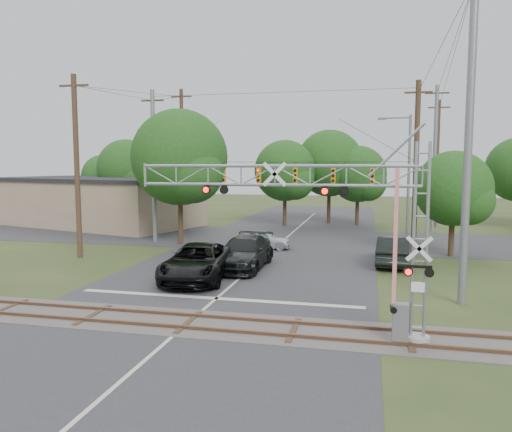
% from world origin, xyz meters
% --- Properties ---
extents(ground, '(160.00, 160.00, 0.00)m').
position_xyz_m(ground, '(0.00, 0.00, 0.00)').
color(ground, '#2C3F1D').
rests_on(ground, ground).
extents(road_main, '(14.00, 90.00, 0.02)m').
position_xyz_m(road_main, '(0.00, 10.00, 0.01)').
color(road_main, '#2D2D30').
rests_on(road_main, ground).
extents(road_cross, '(90.00, 12.00, 0.02)m').
position_xyz_m(road_cross, '(0.00, 24.00, 0.01)').
color(road_cross, '#2D2D30').
rests_on(road_cross, ground).
extents(railroad_track, '(90.00, 3.20, 0.17)m').
position_xyz_m(railroad_track, '(0.00, 2.00, 0.03)').
color(railroad_track, '#514C47').
rests_on(railroad_track, ground).
extents(crossing_gantry, '(10.18, 0.86, 6.70)m').
position_xyz_m(crossing_gantry, '(5.23, 1.64, 4.16)').
color(crossing_gantry, '#979892').
rests_on(crossing_gantry, ground).
extents(traffic_signal_span, '(19.34, 0.36, 11.50)m').
position_xyz_m(traffic_signal_span, '(0.91, 20.00, 5.65)').
color(traffic_signal_span, gray).
rests_on(traffic_signal_span, ground).
extents(pickup_black, '(3.75, 6.88, 1.83)m').
position_xyz_m(pickup_black, '(-2.08, 8.87, 0.91)').
color(pickup_black, black).
rests_on(pickup_black, ground).
extents(car_dark, '(2.61, 6.26, 1.81)m').
position_xyz_m(car_dark, '(-0.44, 12.18, 0.90)').
color(car_dark, black).
rests_on(car_dark, ground).
extents(sedan_silver, '(4.10, 1.96, 1.35)m').
position_xyz_m(sedan_silver, '(-0.78, 18.84, 0.68)').
color(sedan_silver, silver).
rests_on(sedan_silver, ground).
extents(suv_dark, '(2.18, 5.34, 1.72)m').
position_xyz_m(suv_dark, '(7.99, 15.12, 0.86)').
color(suv_dark, black).
rests_on(suv_dark, ground).
extents(commercial_building, '(21.90, 15.23, 4.65)m').
position_xyz_m(commercial_building, '(-19.66, 28.92, 2.33)').
color(commercial_building, '#8C785D').
rests_on(commercial_building, ground).
extents(streetlight, '(2.62, 0.27, 9.83)m').
position_xyz_m(streetlight, '(9.30, 26.22, 5.50)').
color(streetlight, gray).
rests_on(streetlight, ground).
extents(utility_poles, '(26.17, 27.83, 14.15)m').
position_xyz_m(utility_poles, '(2.81, 22.67, 6.47)').
color(utility_poles, '#40271D').
rests_on(utility_poles, ground).
extents(treeline, '(53.07, 23.77, 10.02)m').
position_xyz_m(treeline, '(0.49, 31.01, 5.52)').
color(treeline, '#3D2B1B').
rests_on(treeline, ground).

